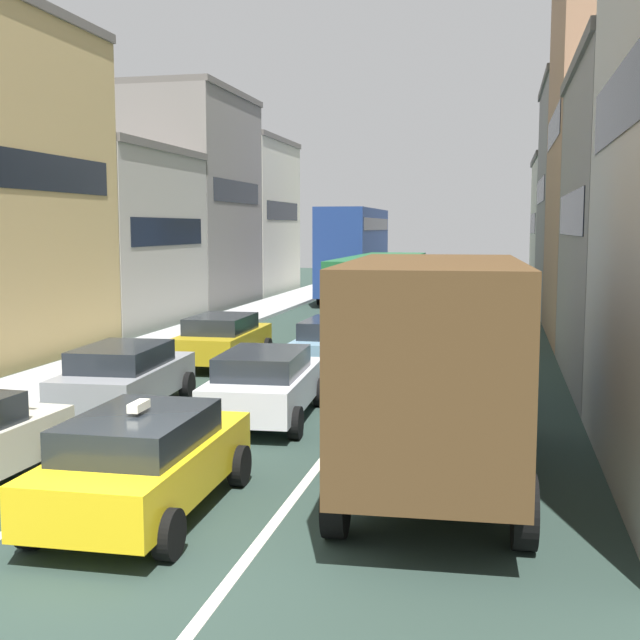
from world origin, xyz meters
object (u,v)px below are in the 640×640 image
(sedan_left_lane_third, at_px, (223,339))
(bus_mid_queue_primary, at_px, (381,285))
(wagon_left_lane_second, at_px, (125,376))
(sedan_centre_lane_second, at_px, (265,383))
(bus_far_queue_secondary, at_px, (354,249))
(taxi_centre_lane_front, at_px, (145,460))
(removalist_box_truck, at_px, (435,362))
(sedan_right_lane_behind_truck, at_px, (437,363))
(hatchback_centre_lane_third, at_px, (335,343))

(sedan_left_lane_third, bearing_deg, bus_mid_queue_primary, -20.25)
(wagon_left_lane_second, distance_m, sedan_left_lane_third, 6.18)
(sedan_centre_lane_second, relative_size, bus_far_queue_secondary, 0.42)
(sedan_centre_lane_second, height_order, bus_far_queue_secondary, bus_far_queue_secondary)
(taxi_centre_lane_front, relative_size, wagon_left_lane_second, 0.98)
(removalist_box_truck, height_order, bus_mid_queue_primary, removalist_box_truck)
(removalist_box_truck, bearing_deg, sedan_centre_lane_second, 43.57)
(taxi_centre_lane_front, height_order, sedan_right_lane_behind_truck, taxi_centre_lane_front)
(hatchback_centre_lane_third, bearing_deg, sedan_right_lane_behind_truck, -131.97)
(wagon_left_lane_second, distance_m, bus_mid_queue_primary, 16.09)
(removalist_box_truck, height_order, hatchback_centre_lane_third, removalist_box_truck)
(sedan_left_lane_third, bearing_deg, hatchback_centre_lane_third, -94.90)
(sedan_centre_lane_second, bearing_deg, sedan_left_lane_third, 23.09)
(bus_far_queue_secondary, bearing_deg, hatchback_centre_lane_third, -172.22)
(wagon_left_lane_second, bearing_deg, hatchback_centre_lane_third, -34.22)
(sedan_right_lane_behind_truck, height_order, bus_far_queue_secondary, bus_far_queue_secondary)
(wagon_left_lane_second, relative_size, hatchback_centre_lane_third, 1.02)
(removalist_box_truck, height_order, bus_far_queue_secondary, bus_far_queue_secondary)
(taxi_centre_lane_front, distance_m, wagon_left_lane_second, 6.72)
(sedan_centre_lane_second, bearing_deg, hatchback_centre_lane_third, -6.05)
(taxi_centre_lane_front, height_order, bus_far_queue_secondary, bus_far_queue_secondary)
(sedan_centre_lane_second, xyz_separation_m, hatchback_centre_lane_third, (0.27, 6.08, 0.00))
(sedan_centre_lane_second, height_order, bus_mid_queue_primary, bus_mid_queue_primary)
(hatchback_centre_lane_third, distance_m, bus_mid_queue_primary, 9.79)
(hatchback_centre_lane_third, bearing_deg, bus_far_queue_secondary, 9.47)
(wagon_left_lane_second, xyz_separation_m, hatchback_centre_lane_third, (3.52, 5.96, 0.00))
(sedan_centre_lane_second, relative_size, sedan_left_lane_third, 1.01)
(removalist_box_truck, xyz_separation_m, taxi_centre_lane_front, (-3.88, -2.16, -1.18))
(taxi_centre_lane_front, height_order, wagon_left_lane_second, taxi_centre_lane_front)
(taxi_centre_lane_front, bearing_deg, sedan_centre_lane_second, -1.75)
(removalist_box_truck, height_order, taxi_centre_lane_front, removalist_box_truck)
(sedan_centre_lane_second, distance_m, sedan_right_lane_behind_truck, 4.67)
(hatchback_centre_lane_third, bearing_deg, sedan_centre_lane_second, 178.02)
(wagon_left_lane_second, distance_m, sedan_right_lane_behind_truck, 7.30)
(hatchback_centre_lane_third, relative_size, sedan_left_lane_third, 1.00)
(removalist_box_truck, relative_size, sedan_centre_lane_second, 1.77)
(hatchback_centre_lane_third, distance_m, sedan_right_lane_behind_truck, 4.17)
(wagon_left_lane_second, bearing_deg, bus_far_queue_secondary, -3.78)
(sedan_left_lane_third, relative_size, bus_mid_queue_primary, 0.41)
(removalist_box_truck, distance_m, bus_far_queue_secondary, 32.68)
(sedan_left_lane_third, bearing_deg, sedan_right_lane_behind_truck, -116.31)
(taxi_centre_lane_front, distance_m, sedan_centre_lane_second, 5.79)
(removalist_box_truck, relative_size, sedan_right_lane_behind_truck, 1.79)
(sedan_centre_lane_second, relative_size, hatchback_centre_lane_third, 1.02)
(taxi_centre_lane_front, relative_size, bus_far_queue_secondary, 0.41)
(taxi_centre_lane_front, distance_m, hatchback_centre_lane_third, 11.87)
(sedan_right_lane_behind_truck, xyz_separation_m, bus_mid_queue_primary, (-3.20, 12.56, 0.96))
(sedan_right_lane_behind_truck, bearing_deg, taxi_centre_lane_front, 157.50)
(sedan_centre_lane_second, distance_m, bus_far_queue_secondary, 28.53)
(taxi_centre_lane_front, xyz_separation_m, sedan_centre_lane_second, (0.05, 5.79, -0.00))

